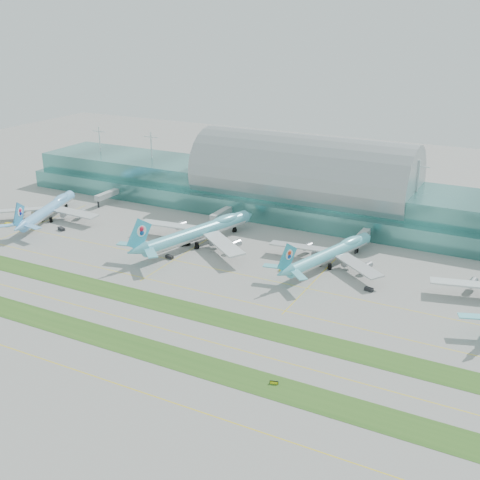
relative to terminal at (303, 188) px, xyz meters
The scene contains 18 objects.
ground 129.58m from the terminal, 90.00° to the right, with size 700.00×700.00×0.00m, color gray.
terminal is the anchor object (origin of this frame).
grass_strip_near 157.43m from the terminal, 90.00° to the right, with size 420.00×12.00×0.08m, color #2D591E.
grass_strip_far 127.58m from the terminal, 90.00° to the right, with size 420.00×12.00×0.08m, color #2D591E.
taxiline_a 177.36m from the terminal, 90.00° to the right, with size 420.00×0.35×0.01m, color yellow.
taxiline_b 143.50m from the terminal, 90.00° to the right, with size 420.00×0.35×0.01m, color yellow.
taxiline_c 111.70m from the terminal, 90.01° to the right, with size 420.00×0.35×0.01m, color yellow.
taxiline_d 89.92m from the terminal, 90.01° to the right, with size 420.00×0.35×0.01m, color yellow.
airliner_a 136.45m from the terminal, 147.98° to the right, with size 56.81×66.02×18.72m.
airliner_b 71.92m from the terminal, 110.84° to the right, with size 66.62×77.10×21.63m.
airliner_c 73.37m from the terminal, 58.39° to the right, with size 56.42×65.38×18.39m.
gse_a 156.02m from the terminal, 144.63° to the right, with size 3.25×1.82×1.65m, color #D8C10C.
gse_b 128.45m from the terminal, 139.90° to the right, with size 4.20×2.01×1.56m, color black.
gse_c 93.51m from the terminal, 107.79° to the right, with size 3.75×1.78×1.48m, color black.
gse_d 79.85m from the terminal, 114.22° to the right, with size 3.65×2.23×1.64m, color black.
gse_e 81.39m from the terminal, 73.38° to the right, with size 3.92×2.22×1.48m, color yellow.
gse_f 101.05m from the terminal, 52.73° to the right, with size 3.41×1.74×1.40m, color black.
taxiway_sign_east 165.01m from the terminal, 70.87° to the right, with size 2.60×0.98×1.11m.
Camera 1 is at (115.05, -165.61, 103.17)m, focal length 45.00 mm.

